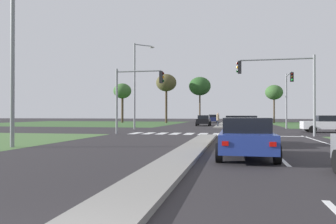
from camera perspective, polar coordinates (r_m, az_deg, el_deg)
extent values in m
plane|color=#282628|center=(32.38, 8.08, -3.27)|extent=(200.00, 200.00, 0.00)
cube|color=#385B2D|center=(63.05, -14.36, -1.90)|extent=(35.00, 35.00, 0.01)
cube|color=gray|center=(13.50, 3.40, -6.90)|extent=(1.20, 22.00, 0.14)
cube|color=gray|center=(57.33, 9.51, -1.98)|extent=(1.20, 36.00, 0.14)
cube|color=silver|center=(11.73, 19.50, -8.17)|extent=(0.14, 2.00, 0.01)
cube|color=silver|center=(17.66, 16.73, -5.58)|extent=(0.14, 2.00, 0.01)
cube|color=silver|center=(25.41, 15.77, -4.02)|extent=(6.40, 0.50, 0.01)
cube|color=silver|center=(28.36, -5.59, -3.66)|extent=(0.70, 2.80, 0.01)
cube|color=silver|center=(28.05, -3.34, -3.70)|extent=(0.70, 2.80, 0.01)
cube|color=silver|center=(27.78, -1.04, -3.73)|extent=(0.70, 2.80, 0.01)
cube|color=silver|center=(27.55, 1.30, -3.76)|extent=(0.70, 2.80, 0.01)
cube|color=silver|center=(27.38, 3.68, -3.78)|extent=(0.70, 2.80, 0.01)
cube|color=silver|center=(27.25, 6.08, -3.79)|extent=(0.70, 2.80, 0.01)
cube|color=silver|center=(27.16, 8.50, -3.80)|extent=(0.70, 2.80, 0.01)
cube|color=#BCAD8E|center=(17.86, 12.49, -3.40)|extent=(1.73, 4.23, 0.69)
cube|color=black|center=(17.69, 12.50, -1.46)|extent=(1.52, 1.95, 0.52)
cube|color=red|center=(15.73, 10.24, -3.55)|extent=(0.20, 0.04, 0.14)
cube|color=red|center=(15.76, 15.03, -3.53)|extent=(0.20, 0.04, 0.14)
cylinder|color=black|center=(19.24, 9.83, -4.23)|extent=(0.22, 0.64, 0.64)
cylinder|color=black|center=(19.27, 14.99, -4.21)|extent=(0.22, 0.64, 0.64)
cylinder|color=black|center=(16.54, 9.58, -4.84)|extent=(0.22, 0.64, 0.64)
cylinder|color=black|center=(16.58, 15.58, -4.82)|extent=(0.22, 0.64, 0.64)
cube|color=navy|center=(12.46, 13.36, -4.81)|extent=(1.85, 4.28, 0.63)
cube|color=black|center=(12.28, 13.37, -2.19)|extent=(1.62, 1.97, 0.52)
cube|color=red|center=(10.30, 9.85, -5.38)|extent=(0.20, 0.04, 0.14)
cube|color=red|center=(10.36, 17.67, -5.34)|extent=(0.20, 0.04, 0.14)
cylinder|color=black|center=(13.86, 9.33, -5.69)|extent=(0.22, 0.64, 0.64)
cylinder|color=black|center=(13.91, 16.98, -5.66)|extent=(0.22, 0.64, 0.64)
cylinder|color=black|center=(11.13, 8.82, -6.98)|extent=(0.22, 0.64, 0.64)
cylinder|color=black|center=(11.20, 18.36, -6.92)|extent=(0.22, 0.64, 0.64)
cube|color=silver|center=(32.51, 25.65, -2.06)|extent=(4.13, 1.80, 0.68)
cube|color=black|center=(32.54, 25.90, -1.00)|extent=(1.90, 1.58, 0.52)
cylinder|color=black|center=(31.35, 23.72, -2.74)|extent=(0.64, 0.22, 0.64)
cylinder|color=black|center=(33.10, 23.05, -2.62)|extent=(0.64, 0.22, 0.64)
cube|color=black|center=(47.46, 6.17, -1.59)|extent=(1.74, 4.20, 0.67)
cube|color=black|center=(47.61, 6.18, -0.87)|extent=(1.53, 1.93, 0.52)
cube|color=red|center=(49.52, 7.15, -1.47)|extent=(0.20, 0.04, 0.14)
cube|color=red|center=(49.64, 5.63, -1.47)|extent=(0.20, 0.04, 0.14)
cylinder|color=black|center=(46.06, 7.09, -2.04)|extent=(0.22, 0.64, 0.64)
cylinder|color=black|center=(46.22, 4.94, -2.04)|extent=(0.22, 0.64, 0.64)
cylinder|color=black|center=(48.74, 7.33, -1.96)|extent=(0.22, 0.64, 0.64)
cylinder|color=black|center=(48.89, 5.29, -1.95)|extent=(0.22, 0.64, 0.64)
cube|color=#161E47|center=(65.11, 7.77, -1.25)|extent=(1.75, 4.11, 0.77)
cube|color=black|center=(65.25, 7.78, -0.68)|extent=(1.54, 1.89, 0.52)
cube|color=red|center=(67.14, 8.45, -1.16)|extent=(0.20, 0.04, 0.14)
cube|color=red|center=(67.22, 7.32, -1.16)|extent=(0.20, 0.04, 0.14)
cylinder|color=black|center=(63.75, 8.49, -1.61)|extent=(0.22, 0.64, 0.64)
cylinder|color=black|center=(63.87, 6.91, -1.61)|extent=(0.22, 0.64, 0.64)
cylinder|color=black|center=(66.38, 8.60, -1.56)|extent=(0.22, 0.64, 0.64)
cylinder|color=black|center=(66.49, 7.09, -1.56)|extent=(0.22, 0.64, 0.64)
cylinder|color=gray|center=(26.36, 23.96, 2.62)|extent=(0.18, 0.18, 5.98)
cylinder|color=gray|center=(26.20, 18.18, 8.65)|extent=(5.33, 0.12, 0.12)
cube|color=black|center=(25.94, 12.28, 7.56)|extent=(0.26, 0.32, 0.95)
sphere|color=#360503|center=(25.98, 11.92, 8.21)|extent=(0.20, 0.20, 0.20)
sphere|color=orange|center=(25.94, 11.92, 7.56)|extent=(0.20, 0.20, 0.20)
sphere|color=black|center=(25.90, 11.92, 6.90)|extent=(0.20, 0.20, 0.20)
cylinder|color=gray|center=(27.39, -8.85, 1.83)|extent=(0.18, 0.18, 5.36)
cylinder|color=gray|center=(27.01, -5.09, 7.03)|extent=(3.74, 0.12, 0.12)
cube|color=black|center=(26.48, -1.19, 6.04)|extent=(0.26, 0.32, 0.95)
sphere|color=#360503|center=(26.49, -0.85, 6.69)|extent=(0.20, 0.20, 0.20)
sphere|color=orange|center=(26.45, -0.85, 6.05)|extent=(0.20, 0.20, 0.20)
sphere|color=black|center=(26.42, -0.85, 5.40)|extent=(0.20, 0.20, 0.20)
cylinder|color=gray|center=(39.33, 19.76, 1.75)|extent=(0.18, 0.18, 6.18)
cylinder|color=gray|center=(37.74, 20.16, 6.18)|extent=(0.12, 3.68, 0.12)
cube|color=black|center=(35.87, 20.61, 5.68)|extent=(0.32, 0.26, 0.95)
sphere|color=#360503|center=(35.75, 20.65, 6.18)|extent=(0.20, 0.20, 0.20)
sphere|color=#3A2405|center=(35.72, 20.65, 5.71)|extent=(0.20, 0.20, 0.20)
sphere|color=green|center=(35.68, 20.66, 5.23)|extent=(0.20, 0.20, 0.20)
cylinder|color=gray|center=(17.94, -25.28, 7.50)|extent=(0.20, 0.20, 8.12)
cylinder|color=gray|center=(36.07, -5.81, 4.44)|extent=(0.20, 0.20, 9.35)
cylinder|color=gray|center=(37.21, -4.27, 11.42)|extent=(1.66, 1.52, 0.10)
ellipsoid|color=#B2B2A8|center=(37.67, -2.77, 11.11)|extent=(0.56, 0.28, 0.20)
cylinder|color=#232833|center=(42.55, 8.60, -1.93)|extent=(0.16, 0.16, 0.72)
cylinder|color=#9E8966|center=(42.54, 8.60, -0.95)|extent=(0.34, 0.34, 0.75)
sphere|color=tan|center=(42.54, 8.59, -0.30)|extent=(0.21, 0.21, 0.21)
cylinder|color=#423323|center=(67.16, -7.89, 0.48)|extent=(0.46, 0.46, 5.41)
ellipsoid|color=#38602D|center=(67.32, -7.89, 3.63)|extent=(3.59, 3.59, 3.05)
cylinder|color=#423323|center=(63.80, -0.30, 1.11)|extent=(0.42, 0.42, 6.71)
ellipsoid|color=#4C4728|center=(64.07, -0.30, 5.08)|extent=(3.94, 3.94, 3.35)
cylinder|color=#423323|center=(65.60, 5.52, 0.79)|extent=(0.29, 0.29, 6.07)
ellipsoid|color=#285123|center=(65.83, 5.52, 4.46)|extent=(4.30, 4.30, 3.65)
cylinder|color=#423323|center=(65.83, 17.86, 0.32)|extent=(0.30, 0.30, 4.95)
ellipsoid|color=#38602D|center=(65.96, 17.85, 3.26)|extent=(3.30, 3.30, 2.80)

